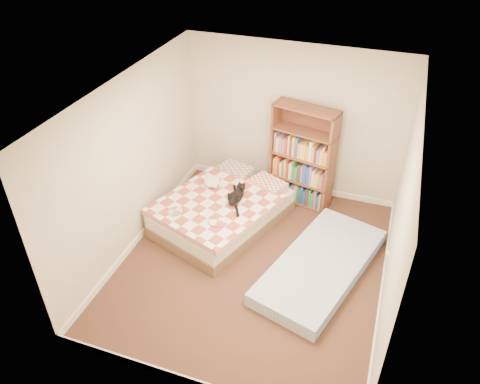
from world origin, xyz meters
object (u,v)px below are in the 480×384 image
(bed, at_px, (223,209))
(floor_mattress, at_px, (321,266))
(bookshelf, at_px, (302,168))
(white_dog, at_px, (212,182))
(black_cat, at_px, (237,195))

(bed, relative_size, floor_mattress, 1.05)
(bookshelf, xyz_separation_m, white_dog, (-1.24, -0.75, -0.06))
(black_cat, bearing_deg, white_dog, 154.49)
(white_dog, bearing_deg, bookshelf, 34.20)
(bed, height_order, floor_mattress, bed)
(bookshelf, distance_m, black_cat, 1.22)
(black_cat, bearing_deg, floor_mattress, -24.36)
(floor_mattress, bearing_deg, bookshelf, 129.28)
(floor_mattress, xyz_separation_m, white_dog, (-1.90, 0.82, 0.44))
(floor_mattress, xyz_separation_m, black_cat, (-1.42, 0.60, 0.44))
(bookshelf, height_order, black_cat, bookshelf)
(bed, xyz_separation_m, white_dog, (-0.26, 0.23, 0.30))
(black_cat, height_order, white_dog, black_cat)
(bookshelf, bearing_deg, black_cat, -115.33)
(bed, xyz_separation_m, black_cat, (0.23, 0.02, 0.30))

